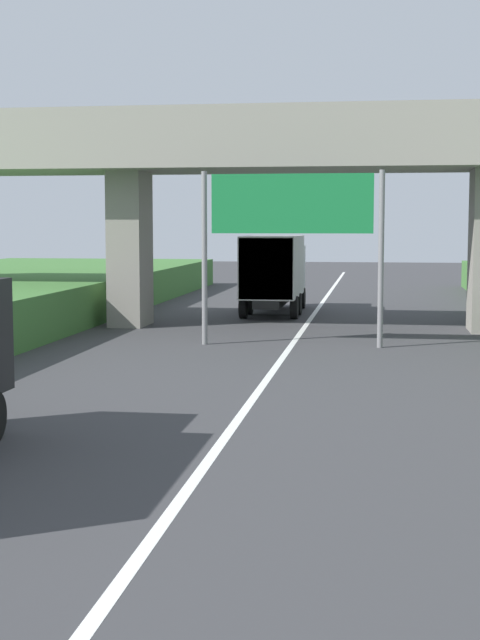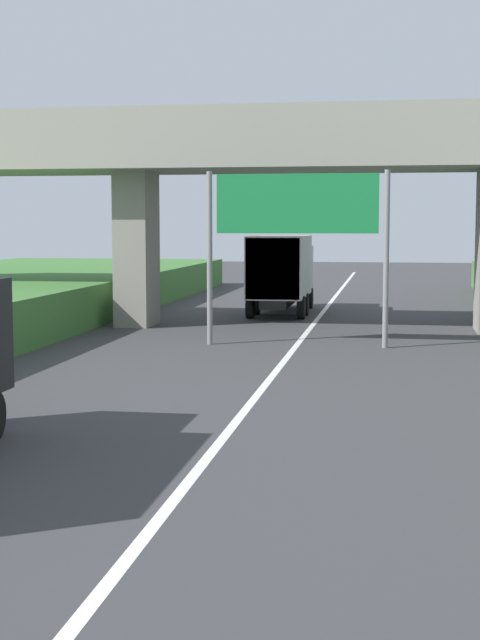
% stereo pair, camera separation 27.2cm
% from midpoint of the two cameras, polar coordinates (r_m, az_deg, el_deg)
% --- Properties ---
extents(lane_centre_stripe, '(0.20, 99.26, 0.01)m').
position_cam_midpoint_polar(lane_centre_stripe, '(28.42, 2.45, -2.13)').
color(lane_centre_stripe, white).
rests_on(lane_centre_stripe, ground).
extents(overpass_bridge, '(40.00, 4.80, 8.14)m').
position_cam_midpoint_polar(overpass_bridge, '(35.59, 3.74, 9.45)').
color(overpass_bridge, gray).
rests_on(overpass_bridge, ground).
extents(overhead_highway_sign, '(5.88, 0.18, 5.64)m').
position_cam_midpoint_polar(overhead_highway_sign, '(30.26, 2.90, 6.32)').
color(overhead_highway_sign, slate).
rests_on(overhead_highway_sign, ground).
extents(truck_silver, '(2.44, 7.30, 3.44)m').
position_cam_midpoint_polar(truck_silver, '(41.39, 1.94, 3.06)').
color(truck_silver, black).
rests_on(truck_silver, ground).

